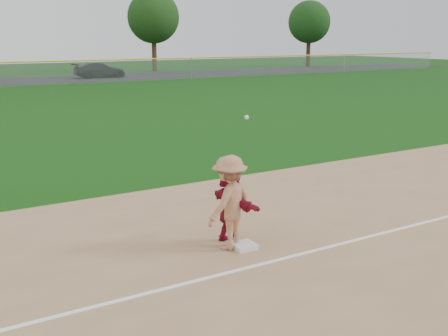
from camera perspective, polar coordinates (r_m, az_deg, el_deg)
ground at (r=11.40m, az=4.00°, el=-7.86°), size 160.00×160.00×0.00m
foul_line at (r=10.80m, az=6.50°, el=-9.01°), size 60.00×0.10×0.01m
first_base at (r=11.17m, az=2.04°, el=-7.91°), size 0.45×0.45×0.10m
base_runner at (r=11.22m, az=0.66°, el=-3.79°), size 0.51×1.48×1.58m
car_right at (r=57.98m, az=-12.53°, el=9.68°), size 5.17×2.20×1.49m
first_base_play at (r=10.90m, az=0.58°, el=-3.52°), size 1.38×1.11×2.61m
tree_3 at (r=67.62m, az=-7.20°, el=14.95°), size 6.00×6.00×9.19m
tree_4 at (r=78.13m, az=8.65°, el=14.44°), size 5.60×5.60×8.67m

